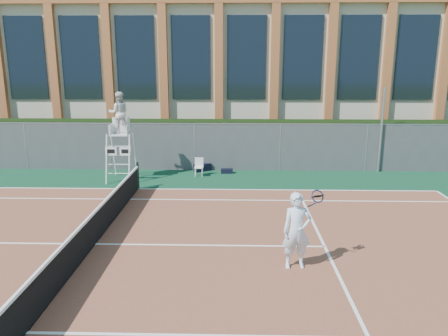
{
  "coord_description": "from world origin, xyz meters",
  "views": [
    {
      "loc": [
        3.92,
        -11.25,
        4.98
      ],
      "look_at": [
        3.54,
        3.0,
        1.52
      ],
      "focal_mm": 35.0,
      "sensor_mm": 36.0,
      "label": 1
    }
  ],
  "objects_px": {
    "umpire_chair": "(119,115)",
    "plastic_chair": "(199,165)",
    "steel_pole": "(381,130)",
    "tennis_player": "(297,231)"
  },
  "relations": [
    {
      "from": "plastic_chair",
      "to": "steel_pole",
      "type": "bearing_deg",
      "value": 6.77
    },
    {
      "from": "plastic_chair",
      "to": "tennis_player",
      "type": "xyz_separation_m",
      "value": [
        3.14,
        -8.97,
        0.5
      ]
    },
    {
      "from": "plastic_chair",
      "to": "tennis_player",
      "type": "distance_m",
      "value": 9.51
    },
    {
      "from": "steel_pole",
      "to": "plastic_chair",
      "type": "height_order",
      "value": "steel_pole"
    },
    {
      "from": "steel_pole",
      "to": "umpire_chair",
      "type": "height_order",
      "value": "steel_pole"
    },
    {
      "from": "umpire_chair",
      "to": "plastic_chair",
      "type": "bearing_deg",
      "value": 11.41
    },
    {
      "from": "steel_pole",
      "to": "plastic_chair",
      "type": "bearing_deg",
      "value": -173.23
    },
    {
      "from": "steel_pole",
      "to": "plastic_chair",
      "type": "xyz_separation_m",
      "value": [
        -8.29,
        -0.98,
        -1.46
      ]
    },
    {
      "from": "plastic_chair",
      "to": "tennis_player",
      "type": "relative_size",
      "value": 0.43
    },
    {
      "from": "steel_pole",
      "to": "tennis_player",
      "type": "height_order",
      "value": "steel_pole"
    }
  ]
}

